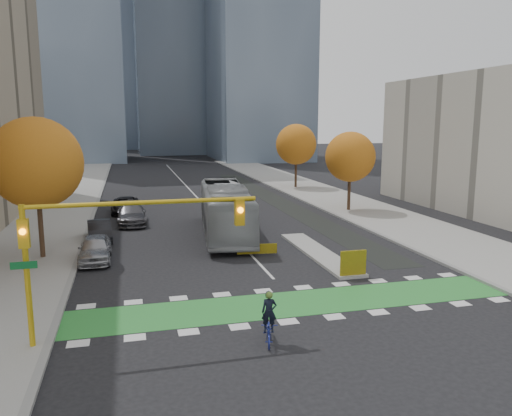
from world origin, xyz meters
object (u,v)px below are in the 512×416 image
tree_east_far (296,144)px  cyclist (269,326)px  tree_west (36,163)px  tree_east_near (350,157)px  bus (225,210)px  traffic_signal_west (103,234)px  hazard_board (353,263)px  parked_car_a (95,249)px  parked_car_b (99,231)px  parked_car_c (132,214)px  parked_car_d (125,205)px

tree_east_far → cyclist: tree_east_far is taller
tree_west → tree_east_near: bearing=22.6°
bus → tree_east_near: bearing=33.7°
traffic_signal_west → tree_east_near: bearing=48.5°
hazard_board → tree_east_near: size_ratio=0.20×
tree_east_far → parked_car_a: tree_east_far is taller
tree_east_far → parked_car_a: (-21.50, -27.23, -4.49)m
hazard_board → parked_car_b: (-13.00, 11.57, -0.11)m
hazard_board → parked_car_a: bearing=153.2°
tree_east_far → parked_car_b: bearing=-134.0°
tree_east_near → tree_west: bearing=-157.4°
tree_west → parked_car_c: bearing=60.6°
tree_east_near → bus: bearing=-152.8°
traffic_signal_west → parked_car_d: size_ratio=1.72×
traffic_signal_west → cyclist: traffic_signal_west is taller
bus → parked_car_d: (-6.89, 10.55, -1.10)m
tree_east_near → traffic_signal_west: tree_east_near is taller
traffic_signal_west → parked_car_b: bearing=93.8°
hazard_board → tree_west: bearing=154.0°
parked_car_b → parked_car_d: 10.54m
tree_east_far → cyclist: size_ratio=3.94×
tree_west → traffic_signal_west: bearing=-72.0°
bus → parked_car_b: bus is taller
cyclist → bus: 17.80m
cyclist → parked_car_c: (-4.56, 23.22, 0.12)m
traffic_signal_west → parked_car_c: 21.96m
cyclist → bus: bearing=98.8°
tree_east_far → parked_car_c: (-19.33, -16.82, -4.47)m
traffic_signal_west → bus: size_ratio=0.66×
tree_east_near → parked_car_b: 22.30m
tree_east_near → parked_car_c: bearing=-177.5°
tree_east_near → traffic_signal_west: 30.08m
traffic_signal_west → tree_west: bearing=108.0°
tree_west → traffic_signal_west: tree_west is taller
bus → parked_car_d: 12.65m
tree_east_far → parked_car_a: 34.99m
parked_car_d → tree_east_near: bearing=-10.2°
tree_east_near → parked_car_a: (-21.00, -11.23, -4.12)m
tree_west → parked_car_c: tree_west is taller
hazard_board → parked_car_d: hazard_board is taller
hazard_board → bus: bearing=111.2°
hazard_board → cyclist: (-6.27, -6.25, -0.15)m
parked_car_b → parked_car_d: parked_car_b is taller
parked_car_b → tree_east_far: bearing=40.5°
bus → parked_car_a: 9.91m
tree_east_near → parked_car_c: size_ratio=1.33×
traffic_signal_west → parked_car_a: traffic_signal_west is taller
traffic_signal_west → parked_car_a: size_ratio=1.94×
tree_east_near → traffic_signal_west: (-19.93, -22.51, -0.83)m
tree_west → parked_car_c: 11.59m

